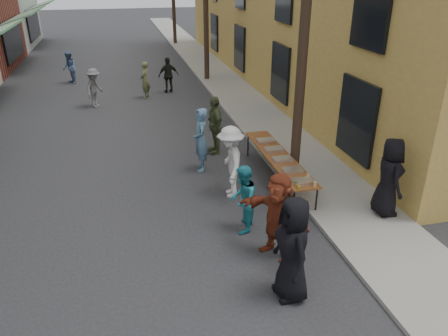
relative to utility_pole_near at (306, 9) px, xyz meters
name	(u,v)px	position (x,y,z in m)	size (l,w,h in m)	color
ground	(148,265)	(-4.30, -3.00, -4.50)	(120.00, 120.00, 0.00)	#28282B
sidewalk	(220,79)	(0.70, 12.00, -4.45)	(2.20, 60.00, 0.10)	gray
utility_pole_near	(306,9)	(0.00, 0.00, 0.00)	(0.26, 0.26, 9.00)	#2D2116
serving_table	(278,157)	(-0.50, -0.04, -3.79)	(0.70, 4.00, 0.75)	brown
catering_tray_sausage	(303,181)	(-0.50, -1.69, -3.71)	(0.50, 0.33, 0.08)	maroon
catering_tray_foil_b	(292,170)	(-0.50, -1.04, -3.71)	(0.50, 0.33, 0.08)	#B2B2B7
catering_tray_buns	(282,159)	(-0.50, -0.34, -3.71)	(0.50, 0.33, 0.08)	tan
catering_tray_foil_d	(273,149)	(-0.50, 0.36, -3.71)	(0.50, 0.33, 0.08)	#B2B2B7
catering_tray_buns_end	(265,141)	(-0.50, 1.06, -3.71)	(0.50, 0.33, 0.08)	tan
condiment_jar_a	(299,188)	(-0.72, -1.99, -3.71)	(0.07, 0.07, 0.08)	#A57F26
condiment_jar_b	(297,186)	(-0.72, -1.89, -3.71)	(0.07, 0.07, 0.08)	#A57F26
condiment_jar_c	(296,184)	(-0.72, -1.79, -3.71)	(0.07, 0.07, 0.08)	#A57F26
cup_stack	(315,184)	(-0.30, -1.94, -3.69)	(0.08, 0.08, 0.12)	tan
guest_front_a	(293,249)	(-1.88, -4.45, -3.51)	(0.96, 0.63, 1.97)	black
guest_front_b	(201,140)	(-2.40, 1.22, -3.57)	(0.68, 0.44, 1.85)	#537DA1
guest_front_c	(243,199)	(-2.12, -2.20, -3.71)	(0.76, 0.59, 1.57)	teal
guest_front_d	(231,162)	(-1.96, -0.51, -3.56)	(1.21, 0.70, 1.87)	silver
guest_front_e	(215,125)	(-1.72, 2.40, -3.58)	(1.08, 0.45, 1.84)	#4D5B34
guest_queue_back	(277,216)	(-1.70, -3.23, -3.58)	(1.70, 0.54, 1.84)	maroon
server	(389,177)	(1.30, -2.41, -3.46)	(0.92, 0.60, 1.88)	black
passerby_left	(94,88)	(-5.53, 8.46, -3.69)	(1.05, 0.60, 1.63)	slate
passerby_mid	(169,75)	(-2.22, 10.04, -3.68)	(0.96, 0.40, 1.64)	black
passerby_right	(145,80)	(-3.37, 9.36, -3.69)	(0.59, 0.39, 1.63)	#60673B
passerby_far	(70,68)	(-6.84, 12.98, -3.70)	(0.78, 0.60, 1.60)	#516E9E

